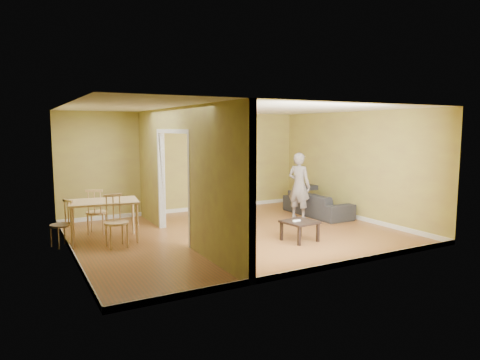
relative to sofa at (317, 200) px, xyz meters
name	(u,v)px	position (x,y,z in m)	size (l,w,h in m)	color
room_shell	(236,172)	(-2.70, -0.69, 0.92)	(6.50, 6.50, 6.50)	#A5612E
partition	(181,175)	(-3.90, -0.69, 0.92)	(0.22, 5.50, 2.60)	#B9B44B
wall_speaker	(238,139)	(-1.20, 2.00, 1.52)	(0.10, 0.10, 0.10)	black
sofa	(317,200)	(0.00, 0.00, 0.00)	(0.86, 2.00, 0.76)	#292830
person	(299,180)	(-0.66, -0.11, 0.57)	(0.54, 0.69, 1.90)	slate
bookshelf	(225,175)	(-1.67, 1.91, 0.55)	(0.78, 0.34, 1.86)	white
paper_box_navy_a	(226,191)	(-1.66, 1.86, 0.12)	(0.43, 0.28, 0.22)	navy
paper_box_teal	(224,178)	(-1.70, 1.86, 0.49)	(0.43, 0.28, 0.22)	#187F81
paper_box_navy_b	(225,164)	(-1.69, 1.86, 0.85)	(0.44, 0.29, 0.23)	navy
paper_box_navy_c	(226,156)	(-1.67, 1.86, 1.08)	(0.44, 0.28, 0.22)	navy
coffee_table	(300,224)	(-1.89, -1.82, -0.04)	(0.60, 0.60, 0.40)	black
game_controller	(296,221)	(-1.97, -1.82, 0.03)	(0.16, 0.04, 0.03)	white
dining_table	(104,205)	(-5.24, 0.02, 0.34)	(1.28, 0.85, 0.80)	beige
chair_left	(61,224)	(-6.04, -0.03, 0.06)	(0.40, 0.40, 0.87)	tan
chair_near	(116,221)	(-5.14, -0.56, 0.11)	(0.45, 0.45, 0.98)	tan
chair_far	(97,211)	(-5.27, 0.68, 0.10)	(0.44, 0.44, 0.96)	tan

